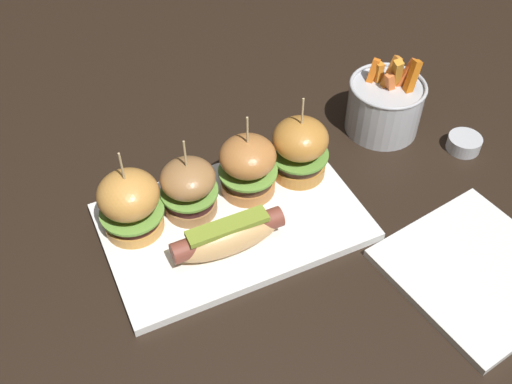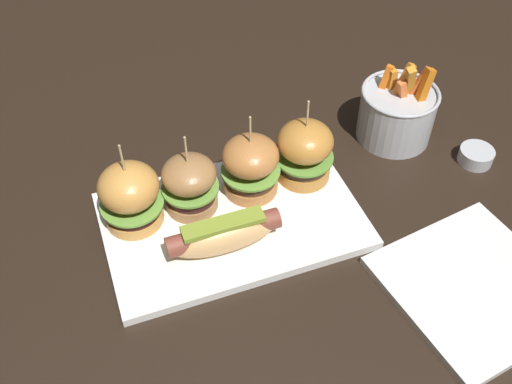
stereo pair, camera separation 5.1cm
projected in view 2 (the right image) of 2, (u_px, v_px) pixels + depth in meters
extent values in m
plane|color=black|center=(232.00, 223.00, 0.88)|extent=(3.00, 3.00, 0.00)
cube|color=white|center=(232.00, 220.00, 0.87)|extent=(0.37, 0.24, 0.01)
ellipsoid|color=tan|center=(224.00, 235.00, 0.81)|extent=(0.15, 0.05, 0.05)
cylinder|color=brown|center=(224.00, 233.00, 0.81)|extent=(0.16, 0.03, 0.03)
cube|color=olive|center=(223.00, 224.00, 0.79)|extent=(0.11, 0.03, 0.01)
cylinder|color=gold|center=(135.00, 215.00, 0.86)|extent=(0.08, 0.08, 0.02)
cylinder|color=#3E1F18|center=(133.00, 208.00, 0.85)|extent=(0.08, 0.08, 0.01)
cylinder|color=#6B9E3D|center=(132.00, 203.00, 0.84)|extent=(0.09, 0.09, 0.00)
ellipsoid|color=gold|center=(128.00, 187.00, 0.82)|extent=(0.09, 0.09, 0.06)
cylinder|color=tan|center=(123.00, 162.00, 0.78)|extent=(0.00, 0.00, 0.06)
cylinder|color=#9E6E40|center=(192.00, 201.00, 0.88)|extent=(0.08, 0.08, 0.02)
cylinder|color=#3F2020|center=(191.00, 192.00, 0.86)|extent=(0.07, 0.07, 0.02)
cylinder|color=#6B9E3D|center=(190.00, 187.00, 0.86)|extent=(0.08, 0.08, 0.00)
ellipsoid|color=#9E6E40|center=(189.00, 174.00, 0.84)|extent=(0.08, 0.08, 0.05)
cylinder|color=tan|center=(186.00, 154.00, 0.81)|extent=(0.00, 0.00, 0.06)
cylinder|color=#B6723A|center=(251.00, 184.00, 0.90)|extent=(0.08, 0.08, 0.02)
cylinder|color=#493020|center=(251.00, 175.00, 0.89)|extent=(0.08, 0.08, 0.02)
cylinder|color=#6B9E3D|center=(251.00, 170.00, 0.88)|extent=(0.09, 0.09, 0.00)
ellipsoid|color=#B6723A|center=(250.00, 156.00, 0.86)|extent=(0.08, 0.08, 0.05)
cylinder|color=tan|center=(250.00, 134.00, 0.83)|extent=(0.00, 0.00, 0.06)
cylinder|color=#BC7B33|center=(303.00, 170.00, 0.92)|extent=(0.08, 0.08, 0.02)
cylinder|color=#473123|center=(304.00, 161.00, 0.91)|extent=(0.08, 0.08, 0.02)
cylinder|color=#609338|center=(304.00, 157.00, 0.90)|extent=(0.09, 0.09, 0.00)
ellipsoid|color=#BC7B33|center=(305.00, 141.00, 0.88)|extent=(0.08, 0.08, 0.06)
cylinder|color=tan|center=(307.00, 118.00, 0.85)|extent=(0.00, 0.00, 0.06)
cylinder|color=#B7BABF|center=(396.00, 115.00, 0.98)|extent=(0.12, 0.12, 0.09)
torus|color=#B7BABF|center=(401.00, 93.00, 0.95)|extent=(0.13, 0.13, 0.01)
cube|color=orange|center=(409.00, 87.00, 0.95)|extent=(0.03, 0.04, 0.09)
cube|color=orange|center=(383.00, 86.00, 0.96)|extent=(0.03, 0.02, 0.07)
cube|color=orange|center=(403.00, 97.00, 0.95)|extent=(0.03, 0.01, 0.07)
cube|color=orange|center=(414.00, 89.00, 0.95)|extent=(0.04, 0.02, 0.08)
cube|color=orange|center=(422.00, 94.00, 0.94)|extent=(0.03, 0.02, 0.09)
cube|color=orange|center=(396.00, 96.00, 0.96)|extent=(0.04, 0.02, 0.06)
cube|color=orange|center=(390.00, 88.00, 0.96)|extent=(0.01, 0.01, 0.07)
cube|color=orange|center=(399.00, 88.00, 0.95)|extent=(0.04, 0.01, 0.08)
cylinder|color=#B7BABF|center=(476.00, 156.00, 0.96)|extent=(0.06, 0.06, 0.02)
cylinder|color=tan|center=(477.00, 152.00, 0.96)|extent=(0.05, 0.05, 0.00)
cube|color=white|center=(474.00, 286.00, 0.79)|extent=(0.25, 0.25, 0.01)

